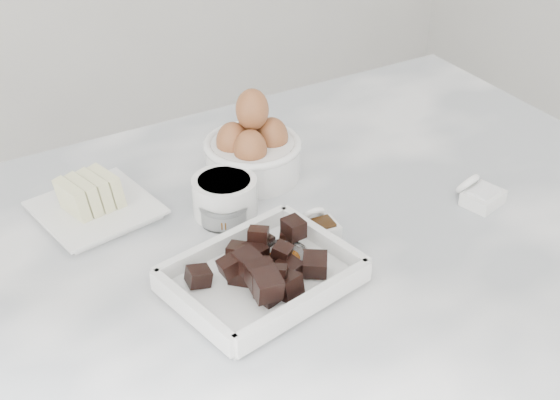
{
  "coord_description": "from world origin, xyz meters",
  "views": [
    {
      "loc": [
        -0.43,
        -0.74,
        1.56
      ],
      "look_at": [
        0.02,
        0.03,
        0.98
      ],
      "focal_mm": 50.0,
      "sensor_mm": 36.0,
      "label": 1
    }
  ],
  "objects_px": {
    "chocolate_dish": "(262,271)",
    "salt_spoon": "(479,194)",
    "vanilla_spoon": "(319,225)",
    "zest_bowl": "(284,261)",
    "sugar_ramekin": "(225,195)",
    "butter_plate": "(93,202)",
    "honey_bowl": "(224,210)",
    "egg_bowl": "(252,149)"
  },
  "relations": [
    {
      "from": "honey_bowl",
      "to": "salt_spoon",
      "type": "relative_size",
      "value": 0.94
    },
    {
      "from": "egg_bowl",
      "to": "sugar_ramekin",
      "type": "bearing_deg",
      "value": -139.64
    },
    {
      "from": "vanilla_spoon",
      "to": "salt_spoon",
      "type": "distance_m",
      "value": 0.25
    },
    {
      "from": "egg_bowl",
      "to": "vanilla_spoon",
      "type": "xyz_separation_m",
      "value": [
        0.01,
        -0.18,
        -0.03
      ]
    },
    {
      "from": "butter_plate",
      "to": "salt_spoon",
      "type": "distance_m",
      "value": 0.55
    },
    {
      "from": "vanilla_spoon",
      "to": "zest_bowl",
      "type": "bearing_deg",
      "value": -149.87
    },
    {
      "from": "sugar_ramekin",
      "to": "vanilla_spoon",
      "type": "xyz_separation_m",
      "value": [
        0.09,
        -0.11,
        -0.02
      ]
    },
    {
      "from": "salt_spoon",
      "to": "sugar_ramekin",
      "type": "bearing_deg",
      "value": 154.04
    },
    {
      "from": "sugar_ramekin",
      "to": "egg_bowl",
      "type": "relative_size",
      "value": 0.62
    },
    {
      "from": "chocolate_dish",
      "to": "sugar_ramekin",
      "type": "height_order",
      "value": "chocolate_dish"
    },
    {
      "from": "chocolate_dish",
      "to": "vanilla_spoon",
      "type": "bearing_deg",
      "value": 26.84
    },
    {
      "from": "vanilla_spoon",
      "to": "egg_bowl",
      "type": "bearing_deg",
      "value": 91.65
    },
    {
      "from": "sugar_ramekin",
      "to": "zest_bowl",
      "type": "xyz_separation_m",
      "value": [
        0.0,
        -0.16,
        -0.01
      ]
    },
    {
      "from": "honey_bowl",
      "to": "salt_spoon",
      "type": "distance_m",
      "value": 0.37
    },
    {
      "from": "honey_bowl",
      "to": "zest_bowl",
      "type": "height_order",
      "value": "honey_bowl"
    },
    {
      "from": "egg_bowl",
      "to": "honey_bowl",
      "type": "bearing_deg",
      "value": -136.77
    },
    {
      "from": "egg_bowl",
      "to": "zest_bowl",
      "type": "xyz_separation_m",
      "value": [
        -0.08,
        -0.23,
        -0.03
      ]
    },
    {
      "from": "egg_bowl",
      "to": "honey_bowl",
      "type": "height_order",
      "value": "egg_bowl"
    },
    {
      "from": "chocolate_dish",
      "to": "sugar_ramekin",
      "type": "xyz_separation_m",
      "value": [
        0.04,
        0.17,
        0.01
      ]
    },
    {
      "from": "vanilla_spoon",
      "to": "salt_spoon",
      "type": "xyz_separation_m",
      "value": [
        0.24,
        -0.05,
        0.0
      ]
    },
    {
      "from": "zest_bowl",
      "to": "salt_spoon",
      "type": "bearing_deg",
      "value": -0.66
    },
    {
      "from": "honey_bowl",
      "to": "vanilla_spoon",
      "type": "distance_m",
      "value": 0.13
    },
    {
      "from": "honey_bowl",
      "to": "salt_spoon",
      "type": "xyz_separation_m",
      "value": [
        0.34,
        -0.14,
        -0.0
      ]
    },
    {
      "from": "egg_bowl",
      "to": "vanilla_spoon",
      "type": "relative_size",
      "value": 2.46
    },
    {
      "from": "butter_plate",
      "to": "sugar_ramekin",
      "type": "xyz_separation_m",
      "value": [
        0.16,
        -0.09,
        0.01
      ]
    },
    {
      "from": "salt_spoon",
      "to": "egg_bowl",
      "type": "bearing_deg",
      "value": 136.8
    },
    {
      "from": "sugar_ramekin",
      "to": "vanilla_spoon",
      "type": "distance_m",
      "value": 0.14
    },
    {
      "from": "chocolate_dish",
      "to": "egg_bowl",
      "type": "xyz_separation_m",
      "value": [
        0.12,
        0.24,
        0.02
      ]
    },
    {
      "from": "vanilla_spoon",
      "to": "chocolate_dish",
      "type": "bearing_deg",
      "value": -153.16
    },
    {
      "from": "sugar_ramekin",
      "to": "vanilla_spoon",
      "type": "height_order",
      "value": "sugar_ramekin"
    },
    {
      "from": "zest_bowl",
      "to": "vanilla_spoon",
      "type": "distance_m",
      "value": 0.1
    },
    {
      "from": "zest_bowl",
      "to": "vanilla_spoon",
      "type": "relative_size",
      "value": 1.08
    },
    {
      "from": "butter_plate",
      "to": "vanilla_spoon",
      "type": "xyz_separation_m",
      "value": [
        0.25,
        -0.2,
        -0.01
      ]
    },
    {
      "from": "sugar_ramekin",
      "to": "salt_spoon",
      "type": "relative_size",
      "value": 1.19
    },
    {
      "from": "zest_bowl",
      "to": "salt_spoon",
      "type": "height_order",
      "value": "salt_spoon"
    },
    {
      "from": "butter_plate",
      "to": "honey_bowl",
      "type": "height_order",
      "value": "butter_plate"
    },
    {
      "from": "zest_bowl",
      "to": "butter_plate",
      "type": "bearing_deg",
      "value": 124.49
    },
    {
      "from": "sugar_ramekin",
      "to": "honey_bowl",
      "type": "height_order",
      "value": "sugar_ramekin"
    },
    {
      "from": "chocolate_dish",
      "to": "salt_spoon",
      "type": "distance_m",
      "value": 0.37
    },
    {
      "from": "sugar_ramekin",
      "to": "honey_bowl",
      "type": "bearing_deg",
      "value": -120.03
    },
    {
      "from": "honey_bowl",
      "to": "butter_plate",
      "type": "bearing_deg",
      "value": 145.9
    },
    {
      "from": "vanilla_spoon",
      "to": "sugar_ramekin",
      "type": "bearing_deg",
      "value": 129.31
    }
  ]
}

